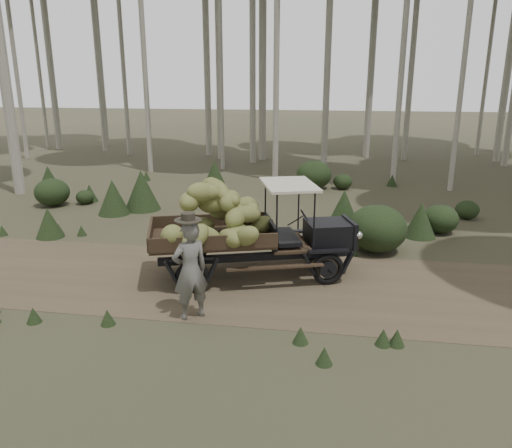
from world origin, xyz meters
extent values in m
plane|color=#473D2B|center=(0.00, 0.00, 0.00)|extent=(120.00, 120.00, 0.00)
cube|color=brown|center=(0.00, 0.00, 0.00)|extent=(70.00, 4.00, 0.01)
cube|color=black|center=(3.17, 0.94, 0.93)|extent=(1.15, 1.12, 0.51)
cube|color=black|center=(3.66, 1.10, 0.93)|extent=(0.37, 0.91, 0.58)
cube|color=black|center=(1.93, 0.55, 1.02)|extent=(0.47, 1.26, 0.51)
cube|color=#38281C|center=(0.70, 0.15, 0.93)|extent=(2.99, 2.39, 0.07)
cube|color=#38281C|center=(0.44, 0.95, 1.10)|extent=(2.49, 0.85, 0.30)
cube|color=#38281C|center=(0.95, -0.65, 1.10)|extent=(2.49, 0.85, 0.30)
cube|color=#38281C|center=(-0.54, -0.25, 1.10)|extent=(0.56, 1.61, 0.30)
cube|color=beige|center=(2.32, 0.67, 2.06)|extent=(1.50, 1.83, 0.06)
cube|color=black|center=(1.52, 0.78, 0.58)|extent=(4.10, 1.39, 0.17)
cube|color=black|center=(1.73, 0.11, 0.58)|extent=(4.10, 1.39, 0.17)
torus|color=black|center=(2.77, 1.59, 0.35)|extent=(0.71, 0.34, 0.71)
torus|color=black|center=(3.22, 0.18, 0.35)|extent=(0.71, 0.34, 0.71)
torus|color=black|center=(0.03, 0.72, 0.35)|extent=(0.71, 0.34, 0.71)
torus|color=black|center=(0.48, -0.70, 0.35)|extent=(0.71, 0.34, 0.71)
sphere|color=beige|center=(3.60, 1.52, 0.98)|extent=(0.17, 0.17, 0.17)
sphere|color=beige|center=(3.86, 0.72, 0.98)|extent=(0.17, 0.17, 0.17)
ellipsoid|color=olive|center=(1.24, -0.41, 1.14)|extent=(0.74, 0.71, 0.38)
ellipsoid|color=olive|center=(1.33, 0.90, 1.48)|extent=(0.85, 0.83, 0.53)
ellipsoid|color=olive|center=(1.12, 0.08, 1.80)|extent=(0.53, 0.74, 0.57)
ellipsoid|color=olive|center=(0.88, 0.21, 1.99)|extent=(0.78, 0.87, 0.58)
ellipsoid|color=olive|center=(0.10, -0.67, 1.20)|extent=(0.60, 0.81, 0.68)
ellipsoid|color=olive|center=(1.47, 0.10, 1.52)|extent=(0.82, 0.81, 0.50)
ellipsoid|color=olive|center=(1.04, 0.10, 1.79)|extent=(0.85, 0.74, 0.46)
ellipsoid|color=olive|center=(0.54, -0.05, 1.99)|extent=(0.76, 0.86, 0.52)
ellipsoid|color=olive|center=(0.42, 0.29, 1.17)|extent=(0.80, 0.52, 0.48)
ellipsoid|color=olive|center=(0.89, 0.58, 1.43)|extent=(0.77, 0.59, 0.39)
ellipsoid|color=olive|center=(0.36, 0.20, 1.79)|extent=(0.86, 0.80, 0.50)
ellipsoid|color=olive|center=(0.59, 0.02, 1.97)|extent=(0.81, 0.48, 0.36)
ellipsoid|color=olive|center=(1.29, -0.16, 1.13)|extent=(0.62, 0.89, 0.58)
ellipsoid|color=olive|center=(1.48, 0.41, 1.50)|extent=(0.75, 0.83, 0.59)
ellipsoid|color=olive|center=(0.32, -0.15, 1.81)|extent=(0.50, 0.79, 0.45)
ellipsoid|color=olive|center=(0.74, 0.22, 2.02)|extent=(0.83, 0.79, 0.60)
ellipsoid|color=olive|center=(0.69, -0.53, 1.22)|extent=(0.95, 0.75, 0.63)
ellipsoid|color=olive|center=(1.34, 0.59, 1.53)|extent=(0.79, 0.86, 0.65)
ellipsoid|color=olive|center=(0.77, 0.38, 1.79)|extent=(0.47, 0.79, 0.66)
ellipsoid|color=olive|center=(0.68, 0.24, 1.98)|extent=(0.83, 0.67, 0.64)
ellipsoid|color=olive|center=(1.75, 0.60, 1.14)|extent=(0.65, 0.86, 0.46)
ellipsoid|color=olive|center=(1.28, -0.05, 1.50)|extent=(0.56, 0.83, 0.65)
ellipsoid|color=olive|center=(0.72, 0.20, 1.71)|extent=(0.85, 0.63, 0.54)
ellipsoid|color=olive|center=(0.61, -0.80, 1.24)|extent=(0.78, 0.90, 0.70)
ellipsoid|color=olive|center=(1.58, -0.49, 1.23)|extent=(0.84, 0.77, 0.65)
imported|color=#5D5B55|center=(0.77, -1.77, 0.93)|extent=(0.80, 0.77, 1.85)
cylinder|color=#2D281F|center=(0.77, -1.77, 1.88)|extent=(0.70, 0.70, 0.02)
cylinder|color=#2D281F|center=(0.77, -1.77, 1.94)|extent=(0.35, 0.35, 0.15)
cylinder|color=#B2AD9E|center=(2.71, 15.24, 7.26)|extent=(0.33, 0.33, 14.53)
cylinder|color=#B2AD9E|center=(-10.54, 18.58, 7.74)|extent=(0.27, 0.27, 15.47)
cylinder|color=#B2AD9E|center=(-13.48, 15.15, 7.81)|extent=(0.23, 0.23, 15.62)
ellipsoid|color=#233319|center=(-6.34, 5.62, 0.48)|extent=(1.18, 1.18, 0.94)
cone|color=#233319|center=(-1.72, 10.29, 0.47)|extent=(0.85, 0.85, 0.95)
cone|color=#233319|center=(3.90, 3.93, 0.26)|extent=(0.46, 0.46, 0.51)
cone|color=#233319|center=(-3.08, 5.63, 0.67)|extent=(1.21, 1.21, 1.34)
ellipsoid|color=#233319|center=(3.61, 9.94, 0.31)|extent=(0.75, 0.75, 0.60)
ellipsoid|color=#233319|center=(6.31, 4.45, 0.41)|extent=(1.01, 1.01, 0.80)
cone|color=#233319|center=(-8.30, 8.65, 0.41)|extent=(0.75, 0.75, 0.83)
ellipsoid|color=#233319|center=(4.40, 2.52, 0.61)|extent=(1.49, 1.49, 1.20)
cone|color=#233319|center=(-4.49, 2.30, 0.43)|extent=(0.77, 0.77, 0.85)
cone|color=#233319|center=(-3.78, 4.92, 0.57)|extent=(1.02, 1.02, 1.14)
cone|color=#233319|center=(3.57, 3.66, 0.67)|extent=(1.20, 1.20, 1.34)
ellipsoid|color=#233319|center=(2.46, 9.84, 0.57)|extent=(1.40, 1.40, 1.12)
cone|color=#233319|center=(5.61, 10.83, 0.24)|extent=(0.43, 0.43, 0.48)
ellipsoid|color=#233319|center=(-5.36, 6.03, 0.25)|extent=(0.62, 0.62, 0.49)
cone|color=#233319|center=(-4.76, 10.35, 0.20)|extent=(0.36, 0.36, 0.40)
cone|color=#233319|center=(5.69, 3.97, 0.49)|extent=(0.89, 0.89, 0.99)
ellipsoid|color=#233319|center=(7.44, 6.11, 0.30)|extent=(0.73, 0.73, 0.59)
cone|color=#233319|center=(-5.37, 6.41, 0.31)|extent=(0.56, 0.56, 0.62)
cone|color=#233319|center=(-3.70, 2.59, 0.15)|extent=(0.27, 0.27, 0.30)
cone|color=#233319|center=(3.24, -2.97, 0.15)|extent=(0.27, 0.27, 0.30)
cone|color=#233319|center=(4.42, -2.21, 0.15)|extent=(0.27, 0.27, 0.30)
cone|color=#233319|center=(-4.39, 2.60, 0.15)|extent=(0.27, 0.27, 0.30)
cone|color=#233319|center=(-2.01, -2.41, 0.15)|extent=(0.27, 0.27, 0.30)
cone|color=#233319|center=(2.83, -2.38, 0.15)|extent=(0.27, 0.27, 0.30)
cone|color=#233319|center=(-0.38, 2.22, 0.15)|extent=(0.27, 0.27, 0.30)
cone|color=#233319|center=(4.19, -2.23, 0.15)|extent=(0.27, 0.27, 0.30)
cone|color=#233319|center=(-0.80, 2.76, 0.15)|extent=(0.27, 0.27, 0.30)
cone|color=#233319|center=(2.01, 2.46, 0.15)|extent=(0.27, 0.27, 0.30)
cone|color=#233319|center=(-0.64, -2.28, 0.15)|extent=(0.27, 0.27, 0.30)
cone|color=#233319|center=(-5.91, 2.25, 0.15)|extent=(0.27, 0.27, 0.30)
cone|color=#233319|center=(4.22, 2.88, 0.15)|extent=(0.27, 0.27, 0.30)
cone|color=#233319|center=(3.79, 2.12, 0.15)|extent=(0.27, 0.27, 0.30)
camera|label=1|loc=(3.27, -9.87, 4.28)|focal=35.00mm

